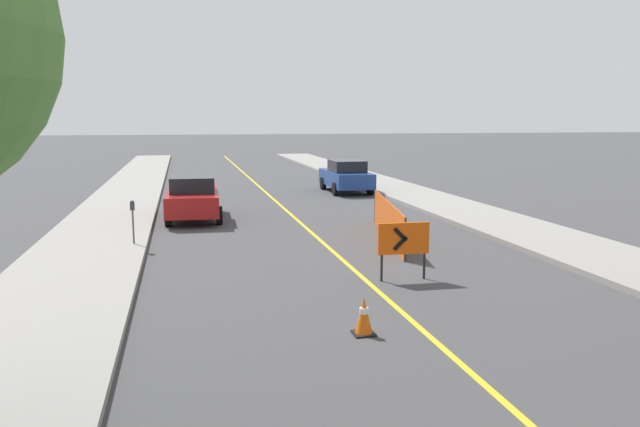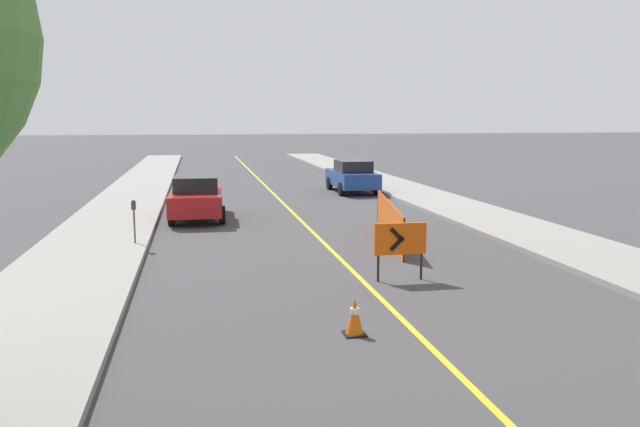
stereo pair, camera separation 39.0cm
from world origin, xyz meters
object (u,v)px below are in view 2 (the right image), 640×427
Objects in this scene: traffic_cone_fourth at (355,316)px; parking_meter_near_curb at (134,212)px; parked_car_curb_near at (197,197)px; parked_car_curb_mid at (352,176)px; arrow_barricade_primary at (400,241)px.

traffic_cone_fourth is 9.21m from parking_meter_near_curb.
parked_car_curb_near is 10.26m from parked_car_curb_mid.
parked_car_curb_mid is at bearing 44.73° from parked_car_curb_near.
traffic_cone_fourth is 0.15× the size of parked_car_curb_near.
arrow_barricade_primary is at bearing 60.00° from traffic_cone_fourth.
arrow_barricade_primary is at bearing -100.26° from parked_car_curb_mid.
parked_car_curb_near is (-2.60, 12.99, 0.48)m from traffic_cone_fourth.
parked_car_curb_near reaches higher than arrow_barricade_primary.
traffic_cone_fourth is at bearing -61.86° from parking_meter_near_curb.
arrow_barricade_primary is 10.71m from parked_car_curb_near.
traffic_cone_fourth is 0.50× the size of arrow_barricade_primary.
parked_car_curb_mid is at bearing 80.64° from arrow_barricade_primary.
parked_car_curb_near and parked_car_curb_mid have the same top height.
parked_car_curb_mid is at bearing 76.02° from traffic_cone_fourth.
traffic_cone_fourth is at bearing -76.49° from parked_car_curb_near.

